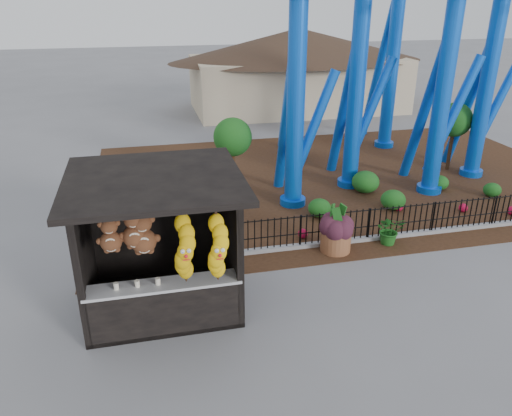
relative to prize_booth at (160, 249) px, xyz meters
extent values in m
plane|color=slate|center=(2.99, -0.90, -1.54)|extent=(120.00, 120.00, 0.00)
cube|color=#331E11|center=(6.99, 7.10, -1.53)|extent=(18.00, 12.00, 0.02)
cube|color=gray|center=(6.99, 2.10, -1.48)|extent=(18.00, 0.18, 0.12)
cube|color=black|center=(-0.01, 0.30, -1.49)|extent=(3.20, 2.60, 0.10)
cube|color=black|center=(-0.01, 1.54, -0.04)|extent=(3.20, 0.12, 3.00)
cube|color=black|center=(-1.55, 0.30, -0.04)|extent=(0.12, 2.60, 3.00)
cube|color=black|center=(1.53, 0.30, -0.04)|extent=(0.12, 2.60, 3.00)
cube|color=black|center=(-0.01, 0.05, 1.52)|extent=(3.50, 3.40, 0.12)
cube|color=black|center=(-1.54, -0.93, -0.04)|extent=(0.14, 0.14, 3.00)
cube|color=black|center=(1.52, -0.93, -0.04)|extent=(0.14, 0.14, 3.00)
cube|color=black|center=(-0.01, -0.75, -0.99)|extent=(3.00, 0.50, 1.10)
cube|color=#B8B8BD|center=(-0.01, -0.75, -0.42)|extent=(3.10, 0.55, 0.06)
cylinder|color=black|center=(-0.01, -1.15, 1.31)|extent=(2.90, 0.04, 0.04)
cylinder|color=blue|center=(4.49, 5.10, 1.96)|extent=(0.56, 0.56, 7.00)
cylinder|color=blue|center=(4.49, 5.10, -1.42)|extent=(0.84, 0.84, 0.24)
cylinder|color=blue|center=(6.99, 6.30, 2.11)|extent=(0.56, 0.56, 7.30)
cylinder|color=blue|center=(6.99, 6.30, -1.42)|extent=(0.84, 0.84, 0.24)
cylinder|color=blue|center=(9.49, 5.10, 2.21)|extent=(0.56, 0.56, 7.50)
cylinder|color=blue|center=(9.49, 5.10, -1.42)|extent=(0.84, 0.84, 0.24)
cylinder|color=blue|center=(11.99, 6.30, 1.76)|extent=(0.56, 0.56, 6.60)
cylinder|color=blue|center=(11.99, 6.30, -1.42)|extent=(0.84, 0.84, 0.24)
cylinder|color=blue|center=(5.99, 9.60, 3.21)|extent=(0.56, 0.56, 9.50)
cylinder|color=blue|center=(5.99, 9.60, -1.42)|extent=(0.84, 0.84, 0.24)
cylinder|color=blue|center=(10.49, 10.60, 3.71)|extent=(0.56, 0.56, 10.50)
cylinder|color=blue|center=(10.49, 10.60, -1.42)|extent=(0.84, 0.84, 0.24)
cylinder|color=blue|center=(4.49, 6.00, 1.09)|extent=(0.36, 2.21, 5.85)
cylinder|color=blue|center=(5.19, 5.40, 0.91)|extent=(1.62, 0.32, 3.73)
cylinder|color=blue|center=(6.99, 7.20, 1.20)|extent=(0.36, 2.29, 6.10)
cylinder|color=blue|center=(7.69, 6.60, 1.02)|extent=(1.67, 0.32, 3.88)
cylinder|color=blue|center=(9.49, 6.00, 1.28)|extent=(0.36, 2.34, 6.26)
cylinder|color=blue|center=(10.19, 5.40, 1.09)|extent=(1.71, 0.32, 3.99)
cylinder|color=blue|center=(11.99, 7.20, 0.94)|extent=(0.36, 2.10, 5.53)
cylinder|color=blue|center=(12.69, 6.60, 0.77)|extent=(1.54, 0.32, 3.52)
cylinder|color=brown|center=(4.68, 1.75, -1.23)|extent=(0.96, 0.96, 0.62)
ellipsoid|color=#371623|center=(4.68, 1.75, -0.60)|extent=(0.70, 0.70, 0.64)
imported|color=#1C4F17|center=(6.29, 1.80, -1.11)|extent=(0.90, 0.82, 0.86)
ellipsoid|color=#184F17|center=(5.01, 3.96, -1.23)|extent=(0.72, 0.72, 0.57)
ellipsoid|color=#184F17|center=(7.51, 3.97, -1.20)|extent=(0.79, 0.79, 0.63)
ellipsoid|color=#184F17|center=(9.95, 5.20, -1.27)|extent=(0.63, 0.63, 0.51)
ellipsoid|color=#184F17|center=(7.27, 5.55, -1.14)|extent=(0.95, 0.95, 0.76)
ellipsoid|color=#184F17|center=(11.34, 4.20, -1.28)|extent=(0.59, 0.59, 0.47)
sphere|color=#B20B32|center=(4.05, 2.65, -1.38)|extent=(0.28, 0.28, 0.28)
sphere|color=#B20B32|center=(7.64, 3.79, -1.38)|extent=(0.28, 0.28, 0.28)
sphere|color=#B20B32|center=(9.60, 3.25, -1.38)|extent=(0.28, 0.28, 0.28)
sphere|color=#B20B32|center=(10.95, 2.70, -1.38)|extent=(0.28, 0.28, 0.28)
cube|color=#BFAD8C|center=(8.99, 19.10, -0.04)|extent=(12.00, 6.00, 3.00)
cone|color=#332319|center=(8.99, 19.10, 2.36)|extent=(15.00, 15.00, 1.80)
camera|label=1|loc=(-0.13, -9.43, 4.94)|focal=35.00mm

